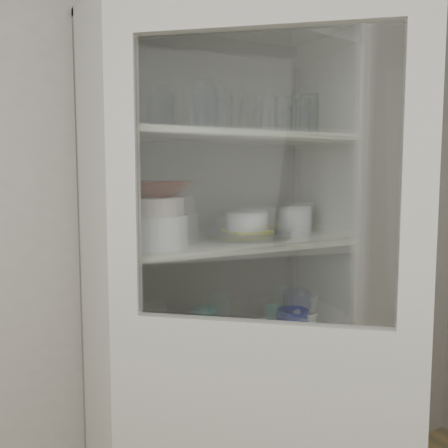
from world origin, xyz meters
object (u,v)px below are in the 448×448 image
goblet_0 (113,107)px  tin_box (233,435)px  goblet_2 (249,115)px  goblet_3 (299,118)px  cupboard_door (261,399)px  cream_bowl (155,206)px  glass_platter (247,235)px  mug_blue (293,323)px  white_ramekin (247,221)px  terracotta_bowl (155,189)px  pantry_cabinet (217,317)px  yellow_trivet (247,231)px  teal_jar (204,325)px  cream_dish (159,445)px  plate_stack_front (156,231)px  white_canister (135,337)px  goblet_1 (221,113)px  mug_teal (275,316)px  plate_stack_back (128,229)px  mug_white (305,323)px  grey_bowl_stack (294,220)px  measuring_cups (208,346)px

goblet_0 → tin_box: goblet_0 is taller
goblet_2 → goblet_3: goblet_2 is taller
cupboard_door → tin_box: cupboard_door is taller
goblet_2 → cream_bowl: size_ratio=0.92×
cupboard_door → goblet_0: bearing=151.7°
goblet_0 → glass_platter: 0.70m
goblet_0 → mug_blue: 1.08m
cupboard_door → white_ramekin: size_ratio=12.10×
cupboard_door → terracotta_bowl: cupboard_door is taller
pantry_cabinet → yellow_trivet: bearing=-24.0°
teal_jar → cream_dish: (-0.21, -0.03, -0.42)m
terracotta_bowl → mug_blue: size_ratio=1.64×
plate_stack_front → white_canister: size_ratio=1.59×
cupboard_door → white_ramekin: 0.74m
plate_stack_front → glass_platter: 0.42m
cream_bowl → cream_dish: 0.91m
goblet_1 → tin_box: 1.27m
pantry_cabinet → mug_teal: pantry_cabinet is taller
cream_bowl → yellow_trivet: cream_bowl is taller
goblet_3 → cream_bowl: goblet_3 is taller
pantry_cabinet → plate_stack_back: (-0.35, 0.03, 0.37)m
mug_white → teal_jar: bearing=-174.9°
goblet_1 → plate_stack_front: goblet_1 is taller
cupboard_door → grey_bowl_stack: size_ratio=14.34×
mug_white → teal_jar: teal_jar is taller
glass_platter → cream_dish: bearing=-179.3°
plate_stack_front → white_ramekin: bearing=12.2°
teal_jar → cupboard_door: bearing=-99.1°
cream_dish → plate_stack_front: bearing=-109.6°
goblet_1 → goblet_0: bearing=-179.0°
cupboard_door → cream_dish: size_ratio=8.11×
terracotta_bowl → teal_jar: (0.24, 0.12, -0.54)m
pantry_cabinet → mug_blue: (0.28, -0.14, -0.03)m
cream_bowl → cream_dish: cream_bowl is taller
goblet_2 → white_canister: goblet_2 is taller
terracotta_bowl → mug_teal: bearing=13.7°
goblet_1 → yellow_trivet: 0.47m
goblet_2 → white_ramekin: bearing=-124.0°
yellow_trivet → glass_platter: bearing=0.0°
cupboard_door → terracotta_bowl: bearing=148.6°
plate_stack_back → mug_teal: bearing=-2.1°
yellow_trivet → cupboard_door: bearing=-116.6°
teal_jar → plate_stack_back: bearing=170.5°
goblet_2 → mug_teal: size_ratio=1.89×
mug_teal → cupboard_door: bearing=-116.8°
terracotta_bowl → cream_dish: terracotta_bowl is taller
cupboard_door → mug_blue: cupboard_door is taller
cupboard_door → plate_stack_front: bearing=148.6°
terracotta_bowl → glass_platter: terracotta_bowl is taller
tin_box → measuring_cups: bearing=-166.6°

